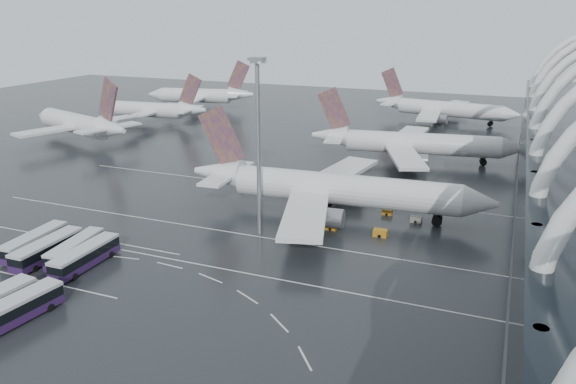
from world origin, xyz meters
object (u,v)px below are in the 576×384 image
at_px(gse_cart_belly_c, 331,227).
at_px(gse_cart_belly_e, 387,212).
at_px(jet_remote_mid, 155,110).
at_px(airliner_gate_c, 442,109).
at_px(gse_cart_belly_b, 416,219).
at_px(bus_row_near_a, 34,242).
at_px(floodlight_mast, 258,127).
at_px(bus_row_near_b, 47,249).
at_px(bus_row_near_c, 75,249).
at_px(gse_cart_belly_a, 380,233).
at_px(airliner_gate_b, 411,144).
at_px(jet_remote_far, 202,96).
at_px(airliner_main, 330,189).
at_px(bus_row_far_c, 13,311).
at_px(bus_row_near_d, 85,256).
at_px(jet_remote_west, 80,125).

height_order(gse_cart_belly_c, gse_cart_belly_e, gse_cart_belly_c).
bearing_deg(gse_cart_belly_c, jet_remote_mid, 140.59).
xyz_separation_m(airliner_gate_c, gse_cart_belly_b, (9.45, -104.89, -4.03)).
xyz_separation_m(airliner_gate_c, jet_remote_mid, (-94.36, -40.80, 0.02)).
bearing_deg(bus_row_near_a, floodlight_mast, -58.65).
bearing_deg(bus_row_near_b, bus_row_near_c, -64.41).
height_order(bus_row_near_b, gse_cart_belly_a, bus_row_near_b).
relative_size(airliner_gate_b, gse_cart_belly_b, 25.88).
height_order(jet_remote_far, bus_row_near_b, jet_remote_far).
distance_m(jet_remote_far, floodlight_mast, 140.29).
relative_size(airliner_main, gse_cart_belly_c, 28.87).
bearing_deg(jet_remote_far, bus_row_near_a, 96.49).
bearing_deg(bus_row_far_c, bus_row_near_d, 17.37).
relative_size(airliner_gate_b, bus_row_near_c, 4.30).
relative_size(jet_remote_far, bus_row_near_c, 3.48).
relative_size(gse_cart_belly_c, gse_cart_belly_e, 1.08).
height_order(airliner_gate_c, gse_cart_belly_e, airliner_gate_c).
height_order(jet_remote_mid, gse_cart_belly_b, jet_remote_mid).
distance_m(airliner_gate_b, bus_row_near_b, 94.77).
height_order(airliner_gate_b, jet_remote_west, jet_remote_west).
xyz_separation_m(gse_cart_belly_a, gse_cart_belly_c, (-9.22, -0.17, -0.10)).
bearing_deg(bus_row_near_c, bus_row_near_a, 86.72).
xyz_separation_m(bus_row_near_a, bus_row_near_c, (8.17, 0.53, -0.07)).
distance_m(floodlight_mast, gse_cart_belly_e, 32.85).
distance_m(bus_row_near_a, gse_cart_belly_e, 64.68).
bearing_deg(bus_row_near_d, jet_remote_mid, 28.73).
relative_size(jet_remote_far, gse_cart_belly_b, 20.95).
relative_size(jet_remote_mid, jet_remote_far, 0.92).
distance_m(jet_remote_mid, bus_row_near_b, 115.70).
bearing_deg(bus_row_near_a, bus_row_near_c, -89.47).
xyz_separation_m(airliner_gate_c, bus_row_near_c, (-39.12, -142.49, -2.91)).
distance_m(airliner_main, bus_row_near_c, 47.94).
xyz_separation_m(bus_row_near_a, gse_cart_belly_c, (42.84, 28.35, -1.21)).
height_order(bus_row_near_a, bus_row_near_c, bus_row_near_a).
distance_m(bus_row_far_c, gse_cart_belly_b, 70.20).
bearing_deg(bus_row_near_c, airliner_main, -48.66).
bearing_deg(airliner_gate_c, bus_row_far_c, -93.04).
height_order(jet_remote_west, gse_cart_belly_e, jet_remote_west).
height_order(airliner_gate_c, gse_cart_belly_c, airliner_gate_c).
relative_size(jet_remote_far, bus_row_far_c, 3.21).
height_order(airliner_main, jet_remote_far, airliner_main).
xyz_separation_m(airliner_main, bus_row_far_c, (-24.98, -54.53, -3.31)).
distance_m(gse_cart_belly_c, gse_cart_belly_e, 14.17).
relative_size(jet_remote_mid, gse_cart_belly_e, 21.09).
height_order(airliner_gate_b, gse_cart_belly_b, airliner_gate_b).
distance_m(bus_row_near_b, gse_cart_belly_e, 62.41).
bearing_deg(jet_remote_far, gse_cart_belly_a, 119.95).
xyz_separation_m(bus_row_near_a, bus_row_near_d, (11.83, -1.32, 0.03)).
xyz_separation_m(bus_row_near_b, floodlight_mast, (27.24, 23.12, 17.85)).
bearing_deg(bus_row_near_b, bus_row_near_a, 69.74).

